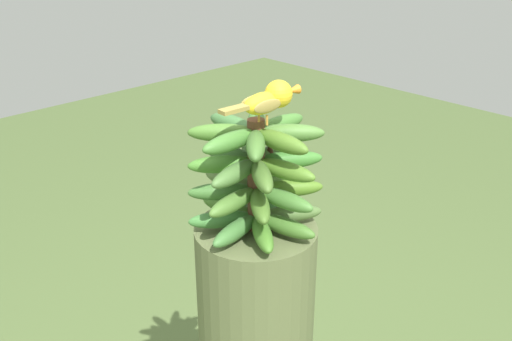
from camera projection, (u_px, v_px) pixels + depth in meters
name	position (u px, v px, depth m)	size (l,w,h in m)	color
banana_bunch	(256.00, 176.00, 1.23)	(0.29, 0.29, 0.25)	brown
perched_bird	(270.00, 99.00, 1.14)	(0.19, 0.06, 0.08)	#C68933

